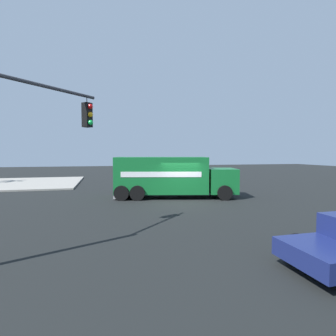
# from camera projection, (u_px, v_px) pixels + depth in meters

# --- Properties ---
(ground_plane) EXTENTS (100.00, 100.00, 0.00)m
(ground_plane) POSITION_uv_depth(u_px,v_px,m) (182.00, 202.00, 17.01)
(ground_plane) COLOR black
(sidewalk_corner_far) EXTENTS (11.49, 11.49, 0.14)m
(sidewalk_corner_far) POSITION_uv_depth(u_px,v_px,m) (20.00, 183.00, 26.77)
(sidewalk_corner_far) COLOR #9E998E
(sidewalk_corner_far) RESTS_ON ground
(delivery_truck) EXTENTS (4.39, 8.73, 2.86)m
(delivery_truck) POSITION_uv_depth(u_px,v_px,m) (171.00, 176.00, 18.61)
(delivery_truck) COLOR #146B2D
(delivery_truck) RESTS_ON ground
(traffic_light_primary) EXTENTS (3.35, 3.23, 5.60)m
(traffic_light_primary) POSITION_uv_depth(u_px,v_px,m) (23.00, 134.00, 8.12)
(traffic_light_primary) COLOR #38383D
(traffic_light_primary) RESTS_ON ground
(sedan_maroon) EXTENTS (2.36, 4.45, 1.31)m
(sedan_maroon) POSITION_uv_depth(u_px,v_px,m) (190.00, 179.00, 25.88)
(sedan_maroon) COLOR maroon
(sedan_maroon) RESTS_ON ground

